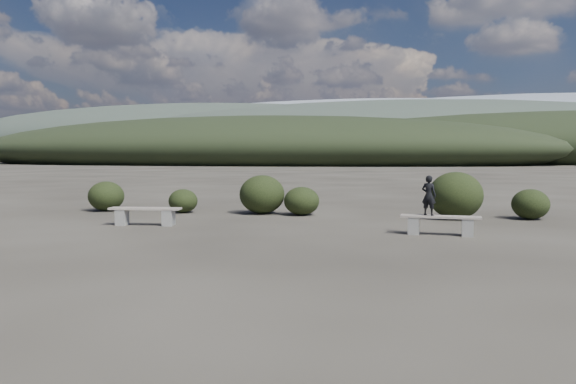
# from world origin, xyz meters

# --- Properties ---
(ground) EXTENTS (1200.00, 1200.00, 0.00)m
(ground) POSITION_xyz_m (0.00, 0.00, 0.00)
(ground) COLOR #292620
(ground) RESTS_ON ground
(bench_left) EXTENTS (2.01, 0.64, 0.49)m
(bench_left) POSITION_xyz_m (-3.60, 5.16, 0.30)
(bench_left) COLOR slate
(bench_left) RESTS_ON ground
(bench_right) EXTENTS (1.92, 0.53, 0.47)m
(bench_right) POSITION_xyz_m (4.26, 4.96, 0.29)
(bench_right) COLOR slate
(bench_right) RESTS_ON ground
(seated_person) EXTENTS (0.42, 0.36, 0.98)m
(seated_person) POSITION_xyz_m (3.98, 4.98, 0.96)
(seated_person) COLOR black
(seated_person) RESTS_ON bench_right
(shrub_a) EXTENTS (0.97, 0.97, 0.79)m
(shrub_a) POSITION_xyz_m (-3.87, 8.49, 0.40)
(shrub_a) COLOR black
(shrub_a) RESTS_ON ground
(shrub_b) EXTENTS (1.48, 1.48, 1.27)m
(shrub_b) POSITION_xyz_m (-1.21, 8.74, 0.64)
(shrub_b) COLOR black
(shrub_b) RESTS_ON ground
(shrub_c) EXTENTS (1.14, 1.14, 0.91)m
(shrub_c) POSITION_xyz_m (0.15, 8.59, 0.46)
(shrub_c) COLOR black
(shrub_c) RESTS_ON ground
(shrub_d) EXTENTS (1.63, 1.63, 1.43)m
(shrub_d) POSITION_xyz_m (4.90, 8.57, 0.71)
(shrub_d) COLOR black
(shrub_d) RESTS_ON ground
(shrub_e) EXTENTS (1.10, 1.10, 0.92)m
(shrub_e) POSITION_xyz_m (7.10, 8.91, 0.46)
(shrub_e) COLOR black
(shrub_e) RESTS_ON ground
(shrub_f) EXTENTS (1.21, 1.21, 1.03)m
(shrub_f) POSITION_xyz_m (-6.67, 8.45, 0.51)
(shrub_f) COLOR black
(shrub_f) RESTS_ON ground
(mountain_ridges) EXTENTS (500.00, 400.00, 56.00)m
(mountain_ridges) POSITION_xyz_m (-7.48, 339.06, 10.84)
(mountain_ridges) COLOR black
(mountain_ridges) RESTS_ON ground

